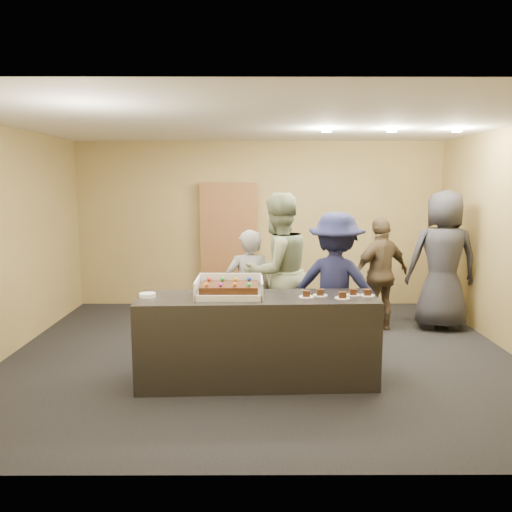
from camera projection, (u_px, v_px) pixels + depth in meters
name	position (u px, v px, depth m)	size (l,w,h in m)	color
room	(261.00, 243.00, 5.79)	(6.04, 6.00, 2.70)	black
serving_counter	(257.00, 339.00, 5.11)	(2.40, 0.70, 0.90)	black
storage_cabinet	(229.00, 245.00, 8.22)	(0.93, 0.15, 2.04)	brown
cake_box	(230.00, 292.00, 5.06)	(0.67, 0.47, 0.20)	white
sheet_cake	(229.00, 287.00, 5.02)	(0.57, 0.40, 0.11)	black
plate_stack	(147.00, 295.00, 5.01)	(0.16, 0.16, 0.04)	white
slice_a	(306.00, 295.00, 5.01)	(0.15, 0.15, 0.07)	white
slice_b	(320.00, 293.00, 5.07)	(0.15, 0.15, 0.07)	white
slice_c	(342.00, 296.00, 4.95)	(0.15, 0.15, 0.07)	white
slice_d	(353.00, 293.00, 5.09)	(0.15, 0.15, 0.07)	white
slice_e	(367.00, 294.00, 5.07)	(0.15, 0.15, 0.07)	white
person_server_grey	(249.00, 291.00, 5.98)	(0.54, 0.36, 1.49)	gray
person_sage_man	(277.00, 272.00, 6.06)	(0.93, 0.73, 1.92)	gray
person_navy_man	(336.00, 287.00, 5.71)	(1.11, 0.64, 1.71)	#1A1E46
person_brown_extra	(381.00, 274.00, 6.88)	(0.92, 0.38, 1.57)	brown
person_dark_suit	(443.00, 260.00, 6.92)	(0.95, 0.62, 1.94)	#28282E
ceiling_spotlights	(392.00, 130.00, 6.09)	(1.72, 0.12, 0.03)	#FFEAC6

